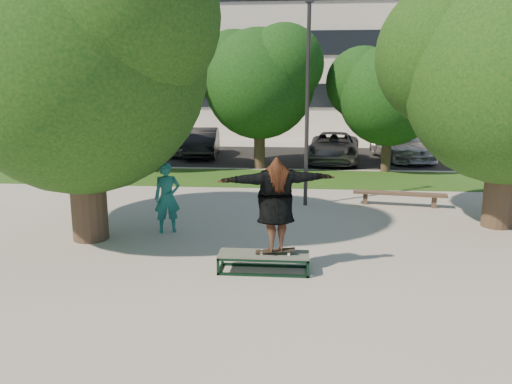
# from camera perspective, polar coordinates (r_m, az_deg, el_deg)

# --- Properties ---
(ground) EXTENTS (120.00, 120.00, 0.00)m
(ground) POSITION_cam_1_polar(r_m,az_deg,el_deg) (10.86, 0.54, -7.54)
(ground) COLOR gray
(ground) RESTS_ON ground
(grass_strip) EXTENTS (30.00, 4.00, 0.02)m
(grass_strip) POSITION_cam_1_polar(r_m,az_deg,el_deg) (20.03, 5.53, 1.53)
(grass_strip) COLOR #224012
(grass_strip) RESTS_ON ground
(asphalt_strip) EXTENTS (40.00, 8.00, 0.01)m
(asphalt_strip) POSITION_cam_1_polar(r_m,az_deg,el_deg) (26.46, 3.27, 4.11)
(asphalt_strip) COLOR black
(asphalt_strip) RESTS_ON ground
(tree_left) EXTENTS (6.96, 5.95, 7.12)m
(tree_left) POSITION_cam_1_polar(r_m,az_deg,el_deg) (12.41, -19.89, 14.97)
(tree_left) COLOR #38281E
(tree_left) RESTS_ON ground
(tree_right) EXTENTS (6.24, 5.33, 6.51)m
(tree_right) POSITION_cam_1_polar(r_m,az_deg,el_deg) (14.24, 26.79, 12.61)
(tree_right) COLOR #38281E
(tree_right) RESTS_ON ground
(bg_tree_left) EXTENTS (5.28, 4.51, 5.77)m
(bg_tree_left) POSITION_cam_1_polar(r_m,az_deg,el_deg) (22.51, -14.39, 11.89)
(bg_tree_left) COLOR #38281E
(bg_tree_left) RESTS_ON ground
(bg_tree_mid) EXTENTS (5.76, 4.92, 6.24)m
(bg_tree_mid) POSITION_cam_1_polar(r_m,az_deg,el_deg) (22.36, 0.23, 12.99)
(bg_tree_mid) COLOR #38281E
(bg_tree_mid) RESTS_ON ground
(bg_tree_right) EXTENTS (5.04, 4.31, 5.43)m
(bg_tree_right) POSITION_cam_1_polar(r_m,az_deg,el_deg) (22.07, 14.80, 11.25)
(bg_tree_right) COLOR #38281E
(bg_tree_right) RESTS_ON ground
(lamppost) EXTENTS (0.25, 0.15, 6.11)m
(lamppost) POSITION_cam_1_polar(r_m,az_deg,el_deg) (15.21, 5.89, 10.13)
(lamppost) COLOR #2D2D30
(lamppost) RESTS_ON ground
(office_building) EXTENTS (30.00, 14.12, 16.00)m
(office_building) POSITION_cam_1_polar(r_m,az_deg,el_deg) (42.49, 1.29, 17.90)
(office_building) COLOR beige
(office_building) RESTS_ON ground
(grind_box) EXTENTS (1.80, 0.60, 0.38)m
(grind_box) POSITION_cam_1_polar(r_m,az_deg,el_deg) (10.04, 0.88, -8.05)
(grind_box) COLOR black
(grind_box) RESTS_ON ground
(skater_rig) EXTENTS (2.38, 1.21, 1.95)m
(skater_rig) POSITION_cam_1_polar(r_m,az_deg,el_deg) (9.68, 2.27, -1.42)
(skater_rig) COLOR white
(skater_rig) RESTS_ON grind_box
(bystander) EXTENTS (0.76, 0.63, 1.78)m
(bystander) POSITION_cam_1_polar(r_m,az_deg,el_deg) (12.72, -10.11, -0.62)
(bystander) COLOR #1B6862
(bystander) RESTS_ON ground
(bench) EXTENTS (2.82, 0.81, 0.43)m
(bench) POSITION_cam_1_polar(r_m,az_deg,el_deg) (15.99, 16.08, -0.29)
(bench) COLOR brown
(bench) RESTS_ON ground
(car_silver_a) EXTENTS (2.32, 4.60, 1.50)m
(car_silver_a) POSITION_cam_1_polar(r_m,az_deg,el_deg) (27.48, -8.37, 5.86)
(car_silver_a) COLOR #A6A7AB
(car_silver_a) RESTS_ON asphalt_strip
(car_dark) EXTENTS (2.02, 4.63, 1.48)m
(car_dark) POSITION_cam_1_polar(r_m,az_deg,el_deg) (26.39, -6.15, 5.65)
(car_dark) COLOR black
(car_dark) RESTS_ON asphalt_strip
(car_grey) EXTENTS (2.97, 5.42, 1.44)m
(car_grey) POSITION_cam_1_polar(r_m,az_deg,el_deg) (24.52, 8.83, 5.04)
(car_grey) COLOR slate
(car_grey) RESTS_ON asphalt_strip
(car_silver_b) EXTENTS (2.84, 5.58, 1.55)m
(car_silver_b) POSITION_cam_1_polar(r_m,az_deg,el_deg) (26.21, 16.24, 5.27)
(car_silver_b) COLOR #B1B2B6
(car_silver_b) RESTS_ON asphalt_strip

